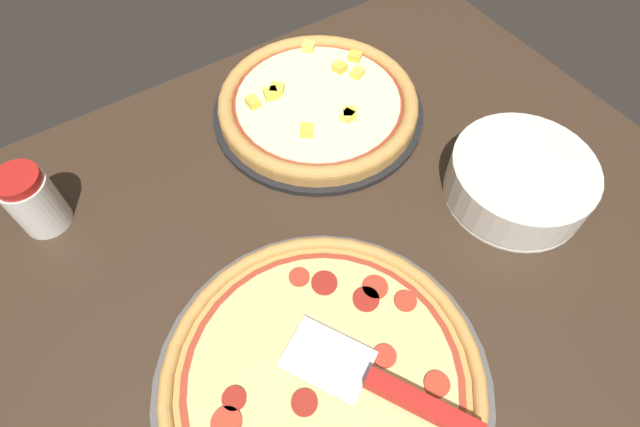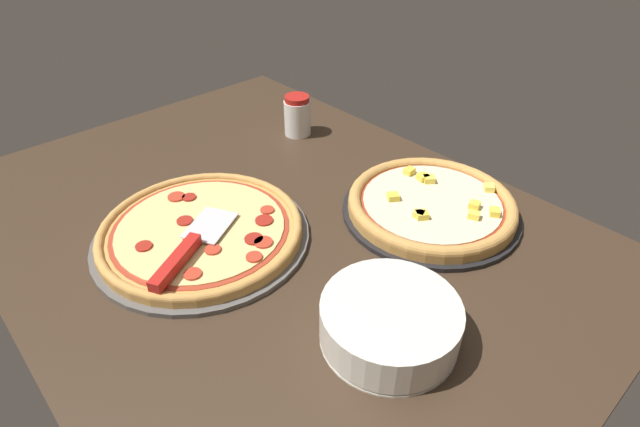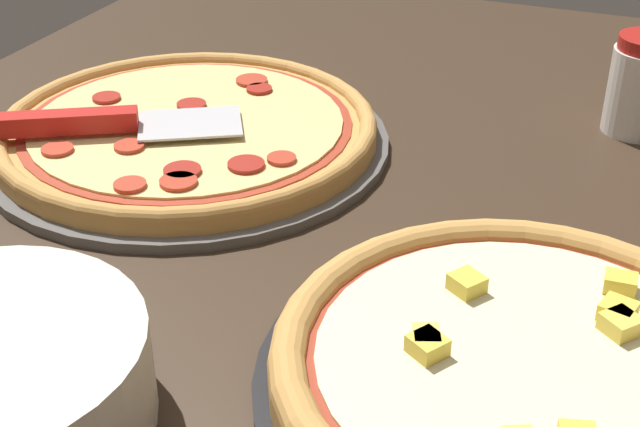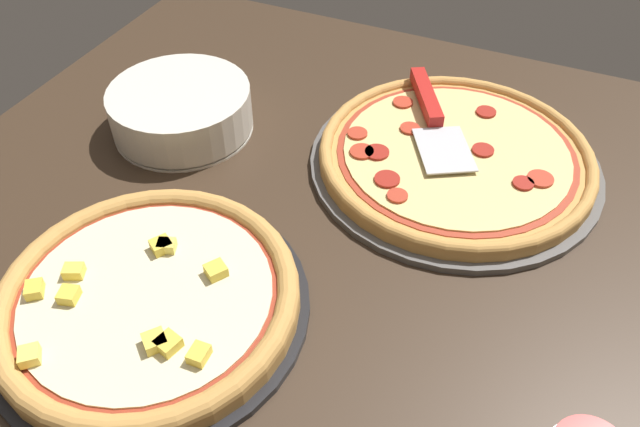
# 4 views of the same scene
# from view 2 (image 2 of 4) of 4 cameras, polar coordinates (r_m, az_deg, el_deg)

# --- Properties ---
(ground_plane) EXTENTS (1.32, 0.97, 0.04)m
(ground_plane) POSITION_cam_2_polar(r_m,az_deg,el_deg) (1.04, -5.78, -1.52)
(ground_plane) COLOR #38281C
(pizza_pan_front) EXTENTS (0.42, 0.42, 0.01)m
(pizza_pan_front) POSITION_cam_2_polar(r_m,az_deg,el_deg) (1.00, -13.31, -2.56)
(pizza_pan_front) COLOR #565451
(pizza_pan_front) RESTS_ON ground_plane
(pizza_front) EXTENTS (0.39, 0.39, 0.02)m
(pizza_front) POSITION_cam_2_polar(r_m,az_deg,el_deg) (0.99, -13.43, -1.79)
(pizza_front) COLOR #C68E47
(pizza_front) RESTS_ON pizza_pan_front
(pizza_pan_back) EXTENTS (0.37, 0.37, 0.01)m
(pizza_pan_back) POSITION_cam_2_polar(r_m,az_deg,el_deg) (1.07, 12.48, 0.23)
(pizza_pan_back) COLOR black
(pizza_pan_back) RESTS_ON ground_plane
(pizza_back) EXTENTS (0.34, 0.34, 0.04)m
(pizza_back) POSITION_cam_2_polar(r_m,az_deg,el_deg) (1.05, 12.62, 1.12)
(pizza_back) COLOR #C68E47
(pizza_back) RESTS_ON pizza_pan_back
(serving_spatula) EXTENTS (0.16, 0.23, 0.02)m
(serving_spatula) POSITION_cam_2_polar(r_m,az_deg,el_deg) (0.91, -15.25, -4.33)
(serving_spatula) COLOR silver
(serving_spatula) RESTS_ON pizza_front
(plate_stack) EXTENTS (0.21, 0.21, 0.07)m
(plate_stack) POSITION_cam_2_polar(r_m,az_deg,el_deg) (0.78, 7.97, -12.21)
(plate_stack) COLOR silver
(plate_stack) RESTS_ON ground_plane
(parmesan_shaker) EXTENTS (0.07, 0.07, 0.11)m
(parmesan_shaker) POSITION_cam_2_polar(r_m,az_deg,el_deg) (1.33, -2.60, 11.12)
(parmesan_shaker) COLOR white
(parmesan_shaker) RESTS_ON ground_plane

